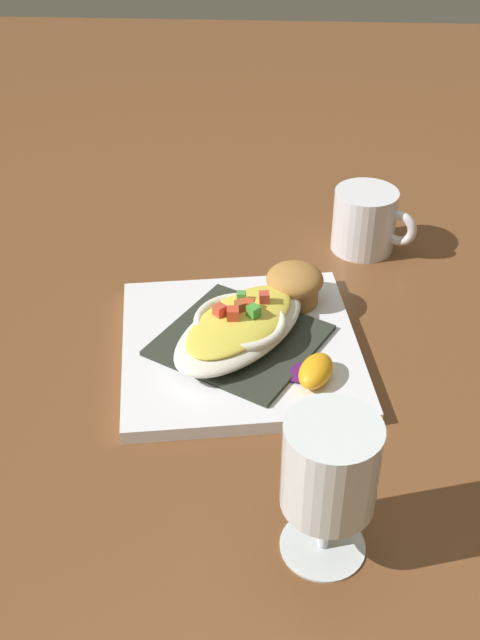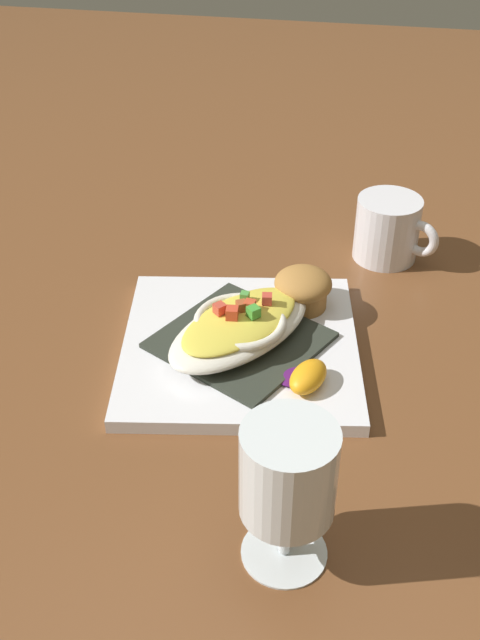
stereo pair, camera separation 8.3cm
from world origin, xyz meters
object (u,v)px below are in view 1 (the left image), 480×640
(square_plate, at_px, (240,347))
(orange_garnish, at_px, (314,371))
(gratin_dish, at_px, (240,325))
(muffin, at_px, (295,284))
(stemmed_glass, at_px, (330,473))
(coffee_mug, at_px, (365,224))

(square_plate, distance_m, orange_garnish, 0.10)
(square_plate, xyz_separation_m, orange_garnish, (-0.08, 0.06, 0.02))
(gratin_dish, bearing_deg, orange_garnish, 144.04)
(muffin, distance_m, stemmed_glass, 0.34)
(coffee_mug, bearing_deg, gratin_dish, 56.85)
(orange_garnish, bearing_deg, stemmed_glass, 91.31)
(coffee_mug, bearing_deg, muffin, 58.53)
(muffin, relative_size, orange_garnish, 0.98)
(muffin, bearing_deg, orange_garnish, 98.13)
(coffee_mug, bearing_deg, stemmed_glass, 81.97)
(square_plate, relative_size, orange_garnish, 3.79)
(gratin_dish, xyz_separation_m, orange_garnish, (-0.08, 0.06, -0.01))
(gratin_dish, xyz_separation_m, muffin, (-0.06, -0.08, 0.00))
(gratin_dish, bearing_deg, coffee_mug, -123.15)
(gratin_dish, distance_m, coffee_mug, 0.28)
(square_plate, height_order, stemmed_glass, stemmed_glass)
(muffin, bearing_deg, square_plate, 53.88)
(gratin_dish, xyz_separation_m, coffee_mug, (-0.15, -0.23, -0.00))
(square_plate, height_order, coffee_mug, coffee_mug)
(orange_garnish, distance_m, coffee_mug, 0.30)
(gratin_dish, height_order, muffin, gratin_dish)
(coffee_mug, bearing_deg, orange_garnish, 75.81)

